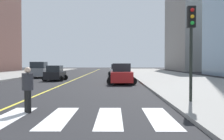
{
  "coord_description": "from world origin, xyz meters",
  "views": [
    {
      "loc": [
        4.69,
        -5.56,
        1.95
      ],
      "look_at": [
        4.34,
        30.63,
        1.0
      ],
      "focal_mm": 43.14,
      "sensor_mm": 36.0,
      "label": 1
    }
  ],
  "objects_px": {
    "pedestrian_crossing": "(28,88)",
    "car_red_second": "(121,74)",
    "car_white_third": "(116,70)",
    "traffic_light_near_corner": "(191,34)",
    "car_black_fourth": "(55,74)",
    "car_gray_nearest": "(39,70)"
  },
  "relations": [
    {
      "from": "pedestrian_crossing",
      "to": "car_red_second",
      "type": "bearing_deg",
      "value": 126.66
    },
    {
      "from": "car_gray_nearest",
      "to": "traffic_light_near_corner",
      "type": "xyz_separation_m",
      "value": [
        13.51,
        -22.76,
        2.31
      ]
    },
    {
      "from": "traffic_light_near_corner",
      "to": "pedestrian_crossing",
      "type": "height_order",
      "value": "traffic_light_near_corner"
    },
    {
      "from": "traffic_light_near_corner",
      "to": "car_red_second",
      "type": "bearing_deg",
      "value": -76.52
    },
    {
      "from": "car_black_fourth",
      "to": "traffic_light_near_corner",
      "type": "height_order",
      "value": "traffic_light_near_corner"
    },
    {
      "from": "car_white_third",
      "to": "car_black_fourth",
      "type": "bearing_deg",
      "value": 57.59
    },
    {
      "from": "car_red_second",
      "to": "car_white_third",
      "type": "bearing_deg",
      "value": -88.74
    },
    {
      "from": "car_black_fourth",
      "to": "car_gray_nearest",
      "type": "bearing_deg",
      "value": 120.53
    },
    {
      "from": "car_white_third",
      "to": "car_black_fourth",
      "type": "distance_m",
      "value": 13.25
    },
    {
      "from": "car_gray_nearest",
      "to": "car_red_second",
      "type": "xyz_separation_m",
      "value": [
        10.57,
        -10.47,
        -0.09
      ]
    },
    {
      "from": "car_gray_nearest",
      "to": "pedestrian_crossing",
      "type": "distance_m",
      "value": 25.71
    },
    {
      "from": "car_gray_nearest",
      "to": "traffic_light_near_corner",
      "type": "relative_size",
      "value": 1.07
    },
    {
      "from": "traffic_light_near_corner",
      "to": "pedestrian_crossing",
      "type": "bearing_deg",
      "value": 16.76
    },
    {
      "from": "car_white_third",
      "to": "traffic_light_near_corner",
      "type": "xyz_separation_m",
      "value": [
        3.33,
        -28.17,
        2.46
      ]
    },
    {
      "from": "car_red_second",
      "to": "pedestrian_crossing",
      "type": "bearing_deg",
      "value": 74.18
    },
    {
      "from": "car_gray_nearest",
      "to": "car_black_fourth",
      "type": "xyz_separation_m",
      "value": [
        3.43,
        -6.0,
        -0.19
      ]
    },
    {
      "from": "traffic_light_near_corner",
      "to": "pedestrian_crossing",
      "type": "relative_size",
      "value": 2.48
    },
    {
      "from": "car_red_second",
      "to": "traffic_light_near_corner",
      "type": "distance_m",
      "value": 12.86
    },
    {
      "from": "car_red_second",
      "to": "pedestrian_crossing",
      "type": "height_order",
      "value": "car_red_second"
    },
    {
      "from": "car_white_third",
      "to": "traffic_light_near_corner",
      "type": "distance_m",
      "value": 28.47
    },
    {
      "from": "traffic_light_near_corner",
      "to": "pedestrian_crossing",
      "type": "distance_m",
      "value": 7.65
    },
    {
      "from": "car_red_second",
      "to": "car_black_fourth",
      "type": "xyz_separation_m",
      "value": [
        -7.14,
        4.47,
        -0.11
      ]
    }
  ]
}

